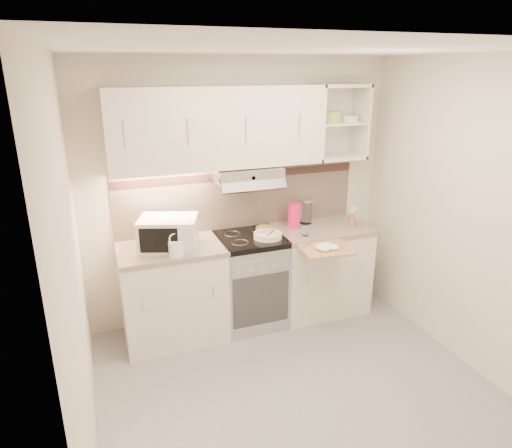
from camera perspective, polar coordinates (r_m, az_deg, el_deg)
name	(u,v)px	position (r m, az deg, el deg)	size (l,w,h in m)	color
ground	(298,390)	(3.82, 5.25, -19.93)	(3.00, 3.00, 0.00)	gray
room_shell	(283,177)	(3.40, 3.45, 5.87)	(3.04, 2.84, 2.52)	beige
base_cabinet_left	(173,294)	(4.28, -10.31, -8.66)	(0.90, 0.60, 0.86)	silver
worktop_left	(170,249)	(4.09, -10.68, -3.08)	(0.92, 0.62, 0.04)	gray
base_cabinet_right	(319,270)	(4.73, 7.92, -5.76)	(0.90, 0.60, 0.86)	silver
worktop_right	(321,229)	(4.56, 8.18, -0.62)	(0.92, 0.62, 0.04)	gray
electric_range	(250,280)	(4.44, -0.71, -6.99)	(0.60, 0.60, 0.90)	#B7B7BC
microwave	(169,233)	(4.02, -10.86, -1.12)	(0.58, 0.50, 0.28)	silver
watering_can	(177,248)	(3.86, -9.86, -2.92)	(0.24, 0.12, 0.20)	white
plate_stack	(268,235)	(4.22, 1.49, -1.42)	(0.26, 0.26, 0.06)	white
bread_loaf	(265,229)	(4.37, 1.13, -0.69)	(0.18, 0.18, 0.04)	#A37737
pink_pitcher	(294,215)	(4.48, 4.77, 1.08)	(0.13, 0.12, 0.24)	#E31460
glass_jar	(306,211)	(4.61, 6.25, 1.61)	(0.13, 0.13, 0.25)	white
spice_jar	(306,231)	(4.29, 6.21, -0.92)	(0.06, 0.06, 0.08)	white
spray_bottle	(352,218)	(4.59, 11.94, 0.69)	(0.08, 0.08, 0.22)	pink
cutting_board	(325,248)	(4.10, 8.64, -3.03)	(0.44, 0.40, 0.02)	#A2684E
dish_towel	(328,245)	(4.06, 9.02, -2.67)	(0.22, 0.19, 0.06)	silver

